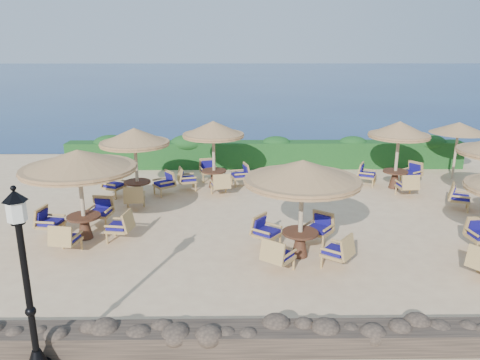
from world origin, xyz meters
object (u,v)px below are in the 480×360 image
cafe_set_1 (302,189)px  cafe_set_3 (135,151)px  cafe_set_5 (398,144)px  extra_parasol (459,128)px  cafe_set_4 (214,145)px  cafe_set_0 (80,175)px  lamp_post (28,292)px

cafe_set_1 → cafe_set_3: 7.10m
cafe_set_1 → cafe_set_5: same height
cafe_set_5 → extra_parasol: bearing=24.3°
cafe_set_3 → cafe_set_4: 3.11m
extra_parasol → cafe_set_0: (-13.57, -6.16, -0.25)m
cafe_set_1 → cafe_set_5: (4.57, 6.13, -0.10)m
cafe_set_5 → cafe_set_4: bearing=178.6°
lamp_post → cafe_set_3: (-0.12, 9.34, 0.27)m
lamp_post → cafe_set_4: size_ratio=1.15×
cafe_set_3 → extra_parasol: bearing=11.8°
lamp_post → cafe_set_1: bearing=41.7°
cafe_set_3 → cafe_set_1: bearing=-42.3°
cafe_set_0 → cafe_set_5: same height
lamp_post → cafe_set_1: 6.87m
lamp_post → cafe_set_1: (5.13, 4.56, 0.33)m
cafe_set_0 → cafe_set_4: 6.16m
cafe_set_4 → cafe_set_1: bearing=-68.0°
lamp_post → extra_parasol: 17.41m
cafe_set_3 → lamp_post: bearing=-89.3°
cafe_set_1 → cafe_set_3: same height
cafe_set_0 → cafe_set_5: (10.67, 4.85, -0.14)m
cafe_set_4 → cafe_set_0: bearing=-125.3°
cafe_set_4 → lamp_post: bearing=-103.4°
lamp_post → cafe_set_5: 14.44m
cafe_set_3 → cafe_set_4: bearing=29.3°
cafe_set_3 → cafe_set_4: (2.71, 1.52, -0.12)m
extra_parasol → cafe_set_5: size_ratio=0.87×
cafe_set_4 → cafe_set_5: (7.11, -0.17, 0.08)m
cafe_set_3 → cafe_set_5: bearing=7.8°
cafe_set_0 → cafe_set_1: bearing=-11.8°
lamp_post → cafe_set_3: 9.35m
cafe_set_0 → cafe_set_4: same height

